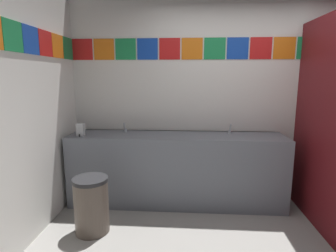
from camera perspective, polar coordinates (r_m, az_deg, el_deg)
The scene contains 6 objects.
wall_back at distance 3.70m, azimuth 16.17°, elevation 7.33°, with size 4.57×0.09×2.88m.
vanity_counter at distance 3.50m, azimuth 1.76°, elevation -8.94°, with size 2.68×0.55×0.90m.
faucet_left at distance 3.54m, azimuth -9.03°, elevation -0.54°, with size 0.04×0.10×0.14m.
faucet_right at distance 3.49m, azimuth 12.90°, elevation -0.83°, with size 0.04×0.10×0.14m.
soap_dispenser at distance 3.45m, azimuth -17.94°, elevation -0.77°, with size 0.09×0.09×0.16m.
trash_bin at distance 3.04m, azimuth -15.82°, elevation -15.70°, with size 0.36×0.36×0.59m.
Camera 1 is at (-0.77, -2.06, 1.62)m, focal length 28.93 mm.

